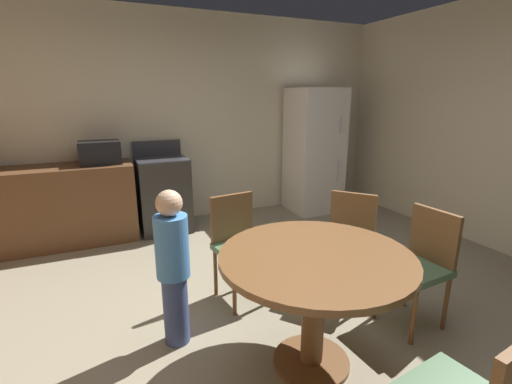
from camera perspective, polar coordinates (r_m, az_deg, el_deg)
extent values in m
plane|color=gray|center=(2.80, 3.17, -21.29)|extent=(14.00, 14.00, 0.00)
cube|color=beige|center=(4.95, -11.84, 11.21)|extent=(6.06, 0.12, 2.70)
cube|color=brown|center=(4.65, -31.26, -2.24)|extent=(2.03, 0.60, 0.90)
cube|color=#2D2B28|center=(4.65, -14.47, -0.47)|extent=(0.60, 0.60, 0.90)
cube|color=#38383D|center=(4.55, -14.85, 5.12)|extent=(0.60, 0.60, 0.02)
cube|color=#38383D|center=(4.81, -15.47, 6.80)|extent=(0.60, 0.04, 0.18)
cube|color=white|center=(5.28, 9.18, 6.43)|extent=(0.68, 0.66, 1.76)
cylinder|color=#B2B2B7|center=(5.06, 13.23, 10.42)|extent=(0.02, 0.02, 0.22)
cylinder|color=#B2B2B7|center=(5.15, 12.79, 3.21)|extent=(0.02, 0.02, 0.30)
cube|color=black|center=(4.48, -23.51, 5.78)|extent=(0.44, 0.32, 0.26)
cylinder|color=brown|center=(2.57, 8.74, -24.96)|extent=(0.48, 0.48, 0.03)
cylinder|color=brown|center=(2.36, 9.08, -18.52)|extent=(0.14, 0.14, 0.72)
cylinder|color=brown|center=(2.17, 9.50, -10.14)|extent=(1.15, 1.15, 0.04)
cylinder|color=brown|center=(3.01, 16.40, -14.27)|extent=(0.03, 0.03, 0.43)
cylinder|color=brown|center=(3.07, 9.99, -13.23)|extent=(0.03, 0.03, 0.43)
cylinder|color=brown|center=(3.31, 17.47, -11.54)|extent=(0.03, 0.03, 0.43)
cylinder|color=brown|center=(3.36, 11.66, -10.67)|extent=(0.03, 0.03, 0.43)
cube|color=#4C704C|center=(3.08, 14.16, -8.49)|extent=(0.56, 0.56, 0.05)
cube|color=brown|center=(3.17, 15.11, -3.80)|extent=(0.27, 0.31, 0.42)
cylinder|color=brown|center=(3.01, 2.44, -13.57)|extent=(0.03, 0.03, 0.43)
cylinder|color=brown|center=(2.86, -3.45, -15.27)|extent=(0.03, 0.03, 0.43)
cylinder|color=brown|center=(3.27, -0.94, -11.14)|extent=(0.03, 0.03, 0.43)
cylinder|color=brown|center=(3.13, -6.45, -12.51)|extent=(0.03, 0.03, 0.43)
cube|color=#4C704C|center=(2.96, -2.14, -9.05)|extent=(0.45, 0.45, 0.05)
cube|color=brown|center=(3.03, -3.86, -4.21)|extent=(0.38, 0.09, 0.42)
cylinder|color=brown|center=(2.78, 23.74, -17.60)|extent=(0.03, 0.03, 0.43)
cylinder|color=brown|center=(2.96, 18.48, -14.91)|extent=(0.03, 0.03, 0.43)
cylinder|color=brown|center=(3.03, 27.92, -15.31)|extent=(0.03, 0.03, 0.43)
cylinder|color=brown|center=(3.20, 22.83, -13.04)|extent=(0.03, 0.03, 0.43)
cube|color=#4C704C|center=(2.88, 23.74, -11.10)|extent=(0.43, 0.43, 0.05)
cube|color=brown|center=(2.94, 26.39, -6.44)|extent=(0.06, 0.38, 0.42)
cylinder|color=#3D4C84|center=(2.63, -12.59, -17.66)|extent=(0.17, 0.17, 0.50)
cylinder|color=#4784CC|center=(2.42, -13.21, -8.44)|extent=(0.31, 0.31, 0.42)
sphere|color=#D6A884|center=(2.32, -13.65, -1.73)|extent=(0.17, 0.17, 0.17)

